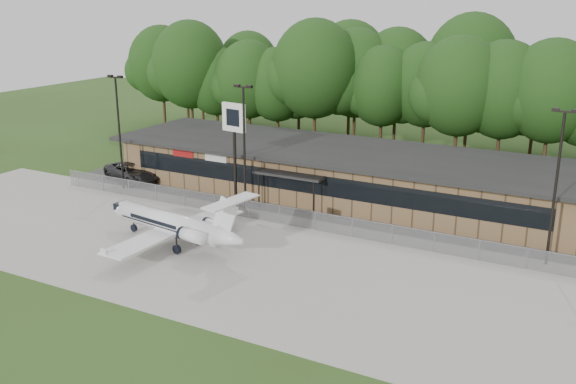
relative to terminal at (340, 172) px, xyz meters
The scene contains 12 objects.
ground 24.04m from the terminal, 89.99° to the right, with size 160.00×160.00×0.00m, color #2E4518.
apron 16.08m from the terminal, 89.99° to the right, with size 64.00×18.00×0.08m, color #9E9B93.
parking_lot 4.93m from the terminal, 89.96° to the right, with size 50.00×9.00×0.06m, color #383835.
terminal is the anchor object (origin of this frame).
fence 9.05m from the terminal, 89.98° to the right, with size 46.00×0.04×1.52m.
treeline 18.83m from the terminal, 89.99° to the left, with size 72.00×12.00×15.00m, color #1C3912, non-canonical shape.
light_pole_left 19.84m from the terminal, 157.54° to the right, with size 1.55×0.30×10.23m.
light_pole_mid 9.73m from the terminal, 123.89° to the right, with size 1.55×0.30×10.23m.
light_pole_right 19.85m from the terminal, 22.45° to the right, with size 1.55×0.30×10.23m.
business_jet 17.14m from the terminal, 107.59° to the right, with size 13.29×11.90×4.47m.
suv 19.74m from the terminal, 165.18° to the right, with size 2.98×6.47×1.80m, color #343436.
pole_sign 10.41m from the terminal, 130.54° to the right, with size 2.29×0.61×8.69m.
Camera 1 is at (21.53, -25.33, 16.73)m, focal length 40.00 mm.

